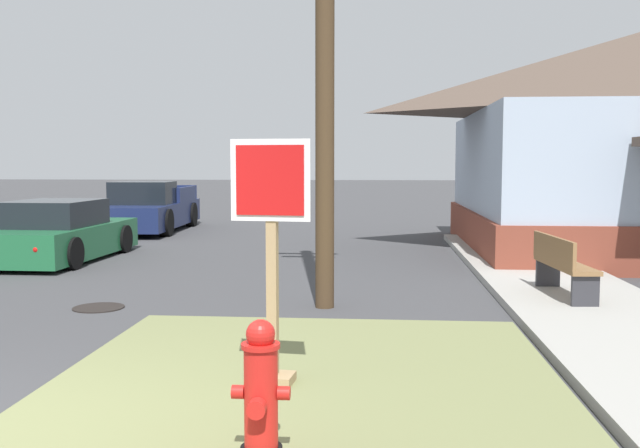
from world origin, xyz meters
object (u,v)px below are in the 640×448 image
at_px(street_bench, 561,263).
at_px(manhole_cover, 99,308).
at_px(pickup_truck_navy, 150,210).
at_px(stop_sign, 272,268).
at_px(parked_sedan_green, 59,234).
at_px(fire_hydrant, 261,393).

bearing_deg(street_bench, manhole_cover, -172.53).
bearing_deg(pickup_truck_navy, stop_sign, -67.76).
bearing_deg(parked_sedan_green, pickup_truck_navy, 91.47).
relative_size(stop_sign, pickup_truck_navy, 0.41).
relative_size(pickup_truck_navy, street_bench, 3.05).
distance_m(stop_sign, street_bench, 5.50).
bearing_deg(stop_sign, manhole_cover, 131.26).
xyz_separation_m(fire_hydrant, stop_sign, (-0.16, 1.56, 0.58)).
xyz_separation_m(fire_hydrant, manhole_cover, (-3.10, 4.92, -0.51)).
bearing_deg(parked_sedan_green, street_bench, -22.42).
distance_m(manhole_cover, pickup_truck_navy, 11.28).
height_order(fire_hydrant, pickup_truck_navy, pickup_truck_navy).
xyz_separation_m(manhole_cover, pickup_truck_navy, (-2.88, 10.89, 0.61)).
distance_m(parked_sedan_green, street_bench, 9.92).
bearing_deg(stop_sign, fire_hydrant, -84.02).
height_order(fire_hydrant, street_bench, fire_hydrant).
bearing_deg(manhole_cover, pickup_truck_navy, 104.82).
bearing_deg(fire_hydrant, pickup_truck_navy, 110.74).
bearing_deg(parked_sedan_green, stop_sign, -54.65).
height_order(manhole_cover, pickup_truck_navy, pickup_truck_navy).
bearing_deg(manhole_cover, parked_sedan_green, 120.44).
bearing_deg(pickup_truck_navy, manhole_cover, -75.18).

